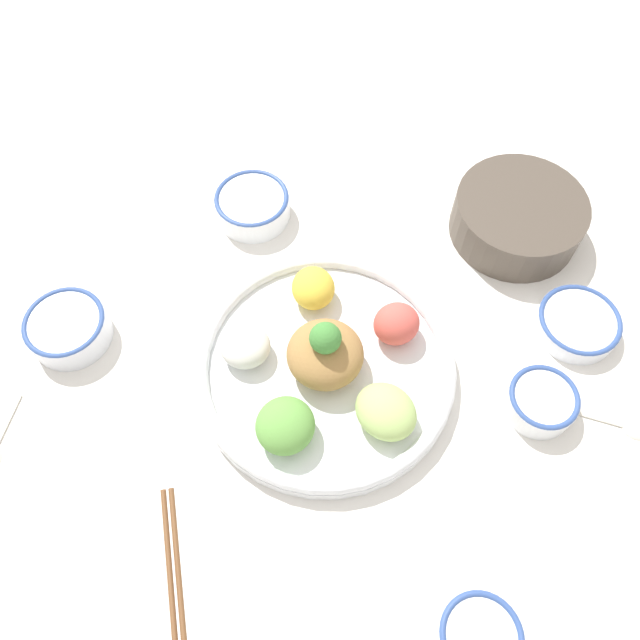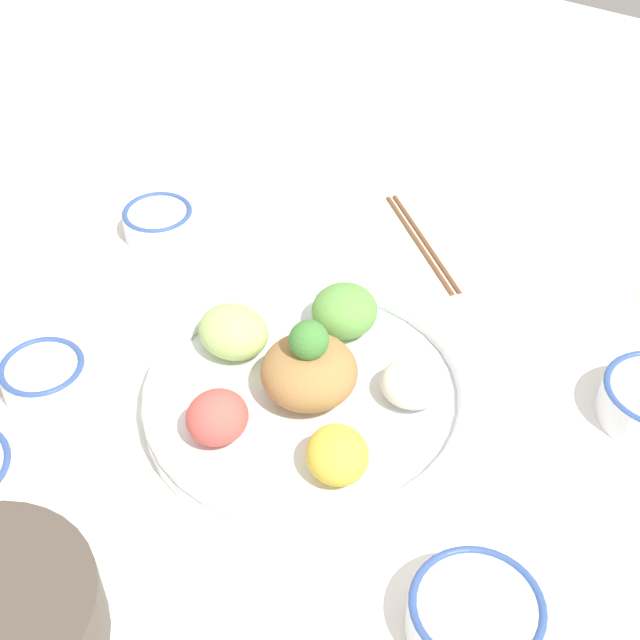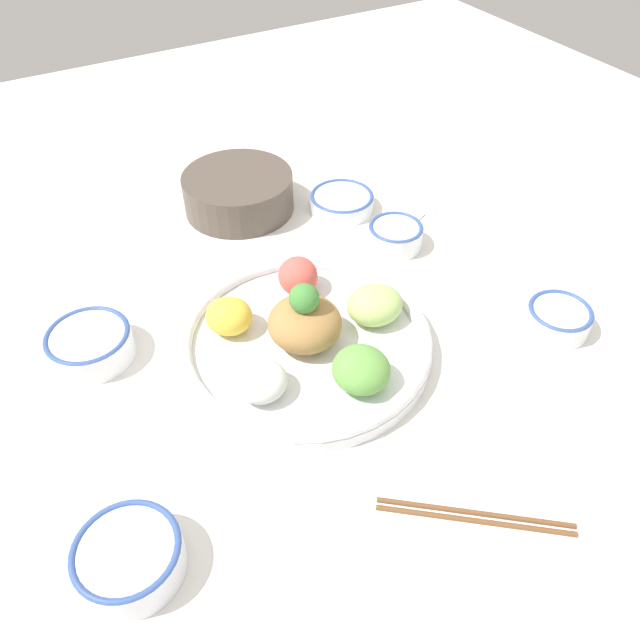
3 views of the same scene
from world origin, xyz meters
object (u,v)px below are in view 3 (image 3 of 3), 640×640
sauce_bowl_far (342,201)px  sauce_bowl_red (395,235)px  rice_bowl_plain (558,318)px  salad_platter (307,337)px  serving_spoon_main (420,215)px  sauce_bowl_dark (129,557)px  side_serving_bowl (238,190)px  chopsticks_pair_near (475,515)px  rice_bowl_blue (90,343)px

sauce_bowl_far → sauce_bowl_red: bearing=8.2°
sauce_bowl_red → rice_bowl_plain: bearing=17.2°
salad_platter → serving_spoon_main: (-0.20, 0.35, -0.02)m
sauce_bowl_far → sauce_bowl_dark: bearing=-49.1°
salad_platter → side_serving_bowl: size_ratio=1.79×
sauce_bowl_dark → chopsticks_pair_near: size_ratio=0.62×
chopsticks_pair_near → rice_bowl_plain: bearing=-111.1°
sauce_bowl_red → sauce_bowl_far: 0.14m
sauce_bowl_far → salad_platter: bearing=-39.0°
rice_bowl_blue → chopsticks_pair_near: bearing=33.4°
rice_bowl_blue → chopsticks_pair_near: size_ratio=0.63×
rice_bowl_plain → serving_spoon_main: bearing=179.5°
sauce_bowl_red → side_serving_bowl: 0.30m
sauce_bowl_far → chopsticks_pair_near: (0.61, -0.19, -0.01)m
salad_platter → sauce_bowl_red: size_ratio=3.85×
side_serving_bowl → rice_bowl_blue: bearing=-54.5°
sauce_bowl_dark → sauce_bowl_red: bearing=120.4°
salad_platter → serving_spoon_main: bearing=119.5°
sauce_bowl_dark → rice_bowl_plain: 0.66m
rice_bowl_plain → serving_spoon_main: size_ratio=0.73×
sauce_bowl_red → chopsticks_pair_near: bearing=-24.7°
sauce_bowl_dark → serving_spoon_main: sauce_bowl_dark is taller
sauce_bowl_dark → side_serving_bowl: (-0.57, 0.39, 0.01)m
sauce_bowl_far → side_serving_bowl: (-0.10, -0.16, 0.02)m
salad_platter → rice_bowl_plain: bearing=67.0°
rice_bowl_plain → sauce_bowl_dark: bearing=-86.1°
sauce_bowl_red → sauce_bowl_far: sauce_bowl_red is taller
sauce_bowl_red → chopsticks_pair_near: 0.52m
sauce_bowl_far → side_serving_bowl: 0.19m
sauce_bowl_red → serving_spoon_main: (-0.05, 0.09, -0.02)m
rice_bowl_plain → sauce_bowl_far: size_ratio=0.80×
rice_bowl_blue → sauce_bowl_red: bearing=90.3°
rice_bowl_plain → sauce_bowl_far: (-0.43, -0.11, -0.00)m
rice_bowl_blue → rice_bowl_plain: size_ratio=1.26×
salad_platter → side_serving_bowl: (-0.38, 0.07, 0.01)m
side_serving_bowl → sauce_bowl_far: bearing=59.4°
serving_spoon_main → rice_bowl_plain: bearing=67.0°
rice_bowl_plain → chopsticks_pair_near: 0.35m
rice_bowl_blue → side_serving_bowl: 0.42m
sauce_bowl_red → sauce_bowl_far: (-0.14, -0.02, -0.01)m
serving_spoon_main → salad_platter: bearing=7.0°
sauce_bowl_red → rice_bowl_blue: bearing=-89.7°
salad_platter → chopsticks_pair_near: bearing=6.6°
sauce_bowl_red → side_serving_bowl: (-0.24, -0.18, 0.02)m
rice_bowl_blue → sauce_bowl_dark: sauce_bowl_dark is taller
salad_platter → side_serving_bowl: salad_platter is taller
sauce_bowl_red → serving_spoon_main: 0.11m
salad_platter → rice_bowl_blue: (-0.14, -0.27, -0.00)m
sauce_bowl_dark → serving_spoon_main: 0.77m
sauce_bowl_red → rice_bowl_plain: (0.29, 0.09, -0.00)m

